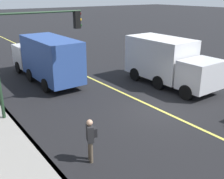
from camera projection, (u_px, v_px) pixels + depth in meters
ground at (159, 110)px, 14.34m from camera, size 200.00×200.00×0.00m
curb_edge at (39, 150)px, 10.56m from camera, size 80.00×0.16×0.15m
lane_stripe_center at (159, 110)px, 14.34m from camera, size 80.00×0.16×0.01m
truck_blue at (47, 58)px, 18.59m from camera, size 7.82×2.43×3.14m
truck_white at (168, 61)px, 17.88m from camera, size 6.64×2.67×3.09m
pedestrian_with_backpack at (91, 137)px, 9.68m from camera, size 0.46×0.45×1.71m
traffic_light_mast at (33, 41)px, 12.92m from camera, size 0.28×4.65×5.36m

